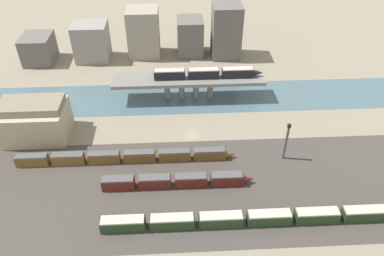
% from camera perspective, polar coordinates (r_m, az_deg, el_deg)
% --- Properties ---
extents(ground_plane, '(400.00, 400.00, 0.00)m').
position_cam_1_polar(ground_plane, '(126.26, -0.01, -1.18)').
color(ground_plane, gray).
extents(railbed_yard, '(280.00, 42.00, 0.01)m').
position_cam_1_polar(railbed_yard, '(108.67, 0.66, -9.15)').
color(railbed_yard, '#423D38').
rests_on(railbed_yard, ground).
extents(river_water, '(320.00, 21.78, 0.01)m').
position_cam_1_polar(river_water, '(145.25, -0.49, 4.65)').
color(river_water, '#47606B').
rests_on(river_water, ground).
extents(bridge, '(56.75, 9.89, 8.73)m').
position_cam_1_polar(bridge, '(141.36, -0.50, 7.14)').
color(bridge, slate).
rests_on(bridge, ground).
extents(train_on_bridge, '(40.70, 2.93, 3.64)m').
position_cam_1_polar(train_on_bridge, '(140.21, 2.37, 8.32)').
color(train_on_bridge, black).
rests_on(train_on_bridge, bridge).
extents(train_yard_near, '(77.89, 3.14, 3.80)m').
position_cam_1_polar(train_yard_near, '(100.31, 8.94, -13.48)').
color(train_yard_near, '#23381E').
rests_on(train_yard_near, ground).
extents(train_yard_mid, '(43.51, 3.04, 3.87)m').
position_cam_1_polar(train_yard_mid, '(108.07, -2.32, -8.07)').
color(train_yard_mid, '#5B1E19').
rests_on(train_yard_mid, ground).
extents(train_yard_far, '(67.48, 2.65, 3.74)m').
position_cam_1_polar(train_yard_far, '(117.24, -10.11, -4.36)').
color(train_yard_far, brown).
rests_on(train_yard_far, ground).
extents(warehouse_building, '(20.42, 15.08, 13.36)m').
position_cam_1_polar(warehouse_building, '(133.09, -22.80, 1.15)').
color(warehouse_building, tan).
rests_on(warehouse_building, ground).
extents(signal_tower, '(1.00, 0.78, 13.30)m').
position_cam_1_polar(signal_tower, '(116.94, 14.15, -2.00)').
color(signal_tower, '#4C4C51').
rests_on(signal_tower, ground).
extents(city_block_far_left, '(12.58, 14.69, 11.81)m').
position_cam_1_polar(city_block_far_left, '(182.14, -22.36, 11.12)').
color(city_block_far_left, '#605B56').
rests_on(city_block_far_left, ground).
extents(city_block_left, '(14.76, 12.83, 16.41)m').
position_cam_1_polar(city_block_left, '(175.66, -15.04, 12.58)').
color(city_block_left, gray).
rests_on(city_block_left, ground).
extents(city_block_center, '(13.93, 13.15, 21.39)m').
position_cam_1_polar(city_block_center, '(174.16, -7.40, 14.24)').
color(city_block_center, gray).
rests_on(city_block_center, ground).
extents(city_block_right, '(11.47, 13.21, 16.46)m').
position_cam_1_polar(city_block_right, '(174.78, -0.29, 13.75)').
color(city_block_right, '#605B56').
rests_on(city_block_right, ground).
extents(city_block_far_right, '(12.64, 12.10, 23.62)m').
position_cam_1_polar(city_block_far_right, '(171.93, 5.25, 14.48)').
color(city_block_far_right, '#605B56').
rests_on(city_block_far_right, ground).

